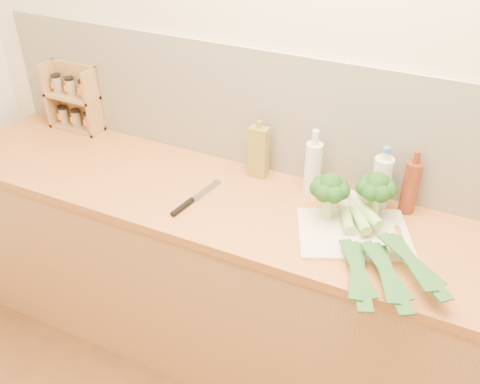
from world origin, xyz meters
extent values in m
plane|color=beige|center=(0.00, 1.50, 1.30)|extent=(3.50, 0.00, 3.50)
cube|color=silver|center=(0.00, 1.49, 1.17)|extent=(3.20, 0.02, 0.54)
cube|color=#B4784B|center=(0.00, 1.20, 0.43)|extent=(3.20, 0.60, 0.86)
cube|color=#BA7037|center=(0.00, 1.20, 0.88)|extent=(3.20, 0.62, 0.04)
cube|color=#EEE4CF|center=(0.24, 1.19, 0.91)|extent=(0.50, 0.44, 0.01)
cylinder|color=#A5CA76|center=(0.12, 1.23, 0.96)|extent=(0.04, 0.04, 0.09)
sphere|color=#12390F|center=(0.12, 1.23, 1.06)|extent=(0.09, 0.09, 0.09)
sphere|color=#12390F|center=(0.17, 1.23, 1.05)|extent=(0.07, 0.07, 0.07)
sphere|color=#12390F|center=(0.15, 1.27, 1.05)|extent=(0.07, 0.07, 0.07)
sphere|color=#12390F|center=(0.11, 1.28, 1.05)|extent=(0.07, 0.07, 0.07)
sphere|color=#12390F|center=(0.09, 1.25, 1.05)|extent=(0.07, 0.07, 0.07)
sphere|color=#12390F|center=(0.09, 1.22, 1.05)|extent=(0.07, 0.07, 0.07)
sphere|color=#12390F|center=(0.11, 1.19, 1.05)|extent=(0.07, 0.07, 0.07)
sphere|color=#12390F|center=(0.15, 1.20, 1.05)|extent=(0.07, 0.07, 0.07)
cylinder|color=#A5CA76|center=(0.28, 1.31, 0.96)|extent=(0.05, 0.05, 0.09)
sphere|color=#12390F|center=(0.28, 1.31, 1.07)|extent=(0.09, 0.09, 0.09)
sphere|color=#12390F|center=(0.32, 1.31, 1.05)|extent=(0.07, 0.07, 0.07)
sphere|color=#12390F|center=(0.31, 1.34, 1.05)|extent=(0.07, 0.07, 0.07)
sphere|color=#12390F|center=(0.27, 1.35, 1.05)|extent=(0.07, 0.07, 0.07)
sphere|color=#12390F|center=(0.24, 1.33, 1.05)|extent=(0.07, 0.07, 0.07)
sphere|color=#12390F|center=(0.24, 1.29, 1.05)|extent=(0.07, 0.07, 0.07)
sphere|color=#12390F|center=(0.27, 1.27, 1.05)|extent=(0.07, 0.07, 0.07)
sphere|color=#12390F|center=(0.31, 1.28, 1.05)|extent=(0.07, 0.07, 0.07)
cylinder|color=white|center=(0.17, 1.32, 0.93)|extent=(0.08, 0.11, 0.04)
cylinder|color=#89BD5E|center=(0.21, 1.22, 0.93)|extent=(0.09, 0.14, 0.04)
cube|color=#17411A|center=(0.32, 0.96, 0.93)|extent=(0.11, 0.30, 0.02)
cube|color=#17411A|center=(0.33, 0.94, 0.94)|extent=(0.18, 0.33, 0.01)
cube|color=#17411A|center=(0.32, 0.97, 0.94)|extent=(0.20, 0.26, 0.02)
cylinder|color=white|center=(0.19, 1.32, 0.95)|extent=(0.09, 0.12, 0.04)
cylinder|color=#89BD5E|center=(0.26, 1.22, 0.95)|extent=(0.11, 0.14, 0.04)
cube|color=#17411A|center=(0.41, 0.97, 0.95)|extent=(0.15, 0.30, 0.02)
cube|color=#17411A|center=(0.42, 0.95, 0.95)|extent=(0.22, 0.32, 0.01)
cube|color=#17411A|center=(0.41, 0.98, 0.96)|extent=(0.22, 0.24, 0.02)
cylinder|color=white|center=(0.22, 1.31, 0.97)|extent=(0.10, 0.10, 0.04)
cylinder|color=#89BD5E|center=(0.29, 1.23, 0.97)|extent=(0.11, 0.11, 0.04)
cube|color=#17411A|center=(0.48, 1.04, 0.97)|extent=(0.20, 0.27, 0.02)
cube|color=#17411A|center=(0.49, 1.02, 0.97)|extent=(0.27, 0.28, 0.01)
cube|color=#17411A|center=(0.47, 1.05, 0.97)|extent=(0.26, 0.20, 0.02)
cube|color=silver|center=(-0.39, 1.21, 0.90)|extent=(0.06, 0.19, 0.00)
cylinder|color=black|center=(-0.42, 1.05, 0.91)|extent=(0.04, 0.13, 0.02)
cube|color=#B2824C|center=(-1.27, 1.47, 1.07)|extent=(0.28, 0.02, 0.33)
cube|color=#B2824C|center=(-1.27, 1.43, 0.91)|extent=(0.28, 0.11, 0.02)
cube|color=#B2824C|center=(-1.27, 1.43, 1.08)|extent=(0.28, 0.11, 0.02)
cube|color=#B2824C|center=(-1.40, 1.43, 1.07)|extent=(0.02, 0.11, 0.33)
cube|color=#B2824C|center=(-1.13, 1.43, 1.07)|extent=(0.02, 0.11, 0.33)
cylinder|color=gray|center=(-1.35, 1.43, 0.96)|extent=(0.04, 0.04, 0.08)
cylinder|color=gray|center=(-1.27, 1.43, 0.96)|extent=(0.04, 0.04, 0.08)
cylinder|color=gray|center=(-1.18, 1.43, 0.96)|extent=(0.04, 0.04, 0.08)
cylinder|color=gray|center=(-1.35, 1.43, 1.13)|extent=(0.04, 0.04, 0.08)
cylinder|color=gray|center=(-1.27, 1.43, 1.13)|extent=(0.04, 0.04, 0.08)
cylinder|color=gray|center=(-1.18, 1.43, 1.13)|extent=(0.04, 0.04, 0.08)
cube|color=olive|center=(-0.25, 1.42, 1.02)|extent=(0.08, 0.05, 0.23)
cylinder|color=olive|center=(-0.25, 1.42, 1.15)|extent=(0.02, 0.02, 0.03)
cylinder|color=silver|center=(0.00, 1.39, 1.01)|extent=(0.07, 0.07, 0.23)
cylinder|color=silver|center=(0.00, 1.39, 1.16)|extent=(0.03, 0.03, 0.06)
cylinder|color=maroon|center=(0.39, 1.43, 1.01)|extent=(0.06, 0.06, 0.22)
cylinder|color=maroon|center=(0.39, 1.43, 1.15)|extent=(0.03, 0.03, 0.05)
cylinder|color=silver|center=(0.28, 1.41, 1.01)|extent=(0.08, 0.08, 0.22)
cylinder|color=silver|center=(0.28, 1.41, 1.14)|extent=(0.03, 0.03, 0.03)
cylinder|color=#3173BA|center=(0.28, 1.41, 0.98)|extent=(0.08, 0.08, 0.07)
camera|label=1|loc=(0.55, -0.42, 2.14)|focal=40.00mm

